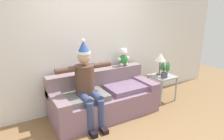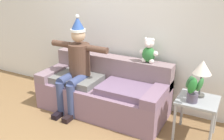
{
  "view_description": "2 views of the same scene",
  "coord_description": "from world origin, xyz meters",
  "px_view_note": "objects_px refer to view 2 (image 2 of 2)",
  "views": [
    {
      "loc": [
        -1.7,
        -2.19,
        2.0
      ],
      "look_at": [
        0.14,
        0.96,
        0.91
      ],
      "focal_mm": 32.5,
      "sensor_mm": 36.0,
      "label": 1
    },
    {
      "loc": [
        1.86,
        -2.18,
        2.1
      ],
      "look_at": [
        0.19,
        0.96,
        0.75
      ],
      "focal_mm": 40.71,
      "sensor_mm": 36.0,
      "label": 2
    }
  ],
  "objects_px": {
    "table_lamp": "(202,69)",
    "side_table": "(197,105)",
    "couch": "(104,91)",
    "teddy_bear": "(149,51)",
    "potted_plant": "(193,89)",
    "person_seated": "(76,64)"
  },
  "relations": [
    {
      "from": "teddy_bear",
      "to": "couch",
      "type": "bearing_deg",
      "value": -157.05
    },
    {
      "from": "potted_plant",
      "to": "couch",
      "type": "bearing_deg",
      "value": 172.27
    },
    {
      "from": "person_seated",
      "to": "side_table",
      "type": "bearing_deg",
      "value": 2.67
    },
    {
      "from": "person_seated",
      "to": "teddy_bear",
      "type": "relative_size",
      "value": 4.02
    },
    {
      "from": "table_lamp",
      "to": "potted_plant",
      "type": "height_order",
      "value": "table_lamp"
    },
    {
      "from": "couch",
      "to": "person_seated",
      "type": "distance_m",
      "value": 0.63
    },
    {
      "from": "couch",
      "to": "teddy_bear",
      "type": "bearing_deg",
      "value": 22.95
    },
    {
      "from": "couch",
      "to": "potted_plant",
      "type": "distance_m",
      "value": 1.47
    },
    {
      "from": "couch",
      "to": "person_seated",
      "type": "relative_size",
      "value": 1.33
    },
    {
      "from": "teddy_bear",
      "to": "potted_plant",
      "type": "height_order",
      "value": "teddy_bear"
    },
    {
      "from": "table_lamp",
      "to": "teddy_bear",
      "type": "bearing_deg",
      "value": 163.49
    },
    {
      "from": "side_table",
      "to": "potted_plant",
      "type": "xyz_separation_m",
      "value": [
        -0.06,
        -0.11,
        0.27
      ]
    },
    {
      "from": "side_table",
      "to": "table_lamp",
      "type": "bearing_deg",
      "value": 94.81
    },
    {
      "from": "side_table",
      "to": "potted_plant",
      "type": "distance_m",
      "value": 0.3
    },
    {
      "from": "couch",
      "to": "potted_plant",
      "type": "bearing_deg",
      "value": -7.73
    },
    {
      "from": "side_table",
      "to": "potted_plant",
      "type": "relative_size",
      "value": 1.59
    },
    {
      "from": "person_seated",
      "to": "side_table",
      "type": "xyz_separation_m",
      "value": [
        1.87,
        0.09,
        -0.3
      ]
    },
    {
      "from": "person_seated",
      "to": "side_table",
      "type": "relative_size",
      "value": 2.68
    },
    {
      "from": "potted_plant",
      "to": "table_lamp",
      "type": "bearing_deg",
      "value": 76.62
    },
    {
      "from": "person_seated",
      "to": "potted_plant",
      "type": "distance_m",
      "value": 1.81
    },
    {
      "from": "couch",
      "to": "side_table",
      "type": "distance_m",
      "value": 1.47
    },
    {
      "from": "table_lamp",
      "to": "side_table",
      "type": "bearing_deg",
      "value": -85.19
    }
  ]
}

